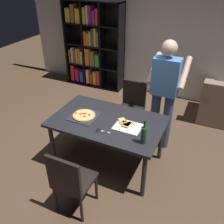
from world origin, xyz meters
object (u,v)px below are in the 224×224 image
object	(u,v)px
chair_far_side	(132,104)
person_serving_pizza	(164,90)
dining_table	(107,125)
kitchen_scissors	(101,131)
chair_near_camera	(70,180)
bookshelf	(91,46)
pepperoni_pizza_on_tray	(84,116)
wine_bottle	(144,135)

from	to	relation	value
chair_far_side	person_serving_pizza	distance (m)	0.79
dining_table	kitchen_scissors	xyz separation A→B (m)	(0.03, -0.27, 0.08)
dining_table	chair_near_camera	distance (m)	0.98
bookshelf	kitchen_scissors	bearing A→B (deg)	-58.73
pepperoni_pizza_on_tray	kitchen_scissors	size ratio (longest dim) A/B	1.95
dining_table	kitchen_scissors	distance (m)	0.28
bookshelf	pepperoni_pizza_on_tray	world-z (taller)	bookshelf
chair_far_side	kitchen_scissors	world-z (taller)	chair_far_side
person_serving_pizza	wine_bottle	size ratio (longest dim) A/B	5.54
chair_far_side	bookshelf	bearing A→B (deg)	138.07
chair_far_side	kitchen_scissors	bearing A→B (deg)	-88.47
chair_near_camera	wine_bottle	size ratio (longest dim) A/B	2.85
kitchen_scissors	pepperoni_pizza_on_tray	bearing A→B (deg)	150.42
dining_table	chair_near_camera	world-z (taller)	chair_near_camera
wine_bottle	dining_table	bearing A→B (deg)	156.90
bookshelf	pepperoni_pizza_on_tray	distance (m)	2.73
kitchen_scissors	person_serving_pizza	bearing A→B (deg)	61.55
person_serving_pizza	wine_bottle	distance (m)	1.01
chair_far_side	pepperoni_pizza_on_tray	bearing A→B (deg)	-108.47
person_serving_pizza	kitchen_scissors	xyz separation A→B (m)	(-0.55, -1.01, -0.24)
chair_far_side	wine_bottle	bearing A→B (deg)	-63.54
bookshelf	person_serving_pizza	bearing A→B (deg)	-37.17
pepperoni_pizza_on_tray	kitchen_scissors	bearing A→B (deg)	-29.58
chair_far_side	dining_table	bearing A→B (deg)	-90.00
chair_far_side	person_serving_pizza	xyz separation A→B (m)	(0.58, -0.22, 0.49)
dining_table	kitchen_scissors	size ratio (longest dim) A/B	7.95
pepperoni_pizza_on_tray	kitchen_scissors	xyz separation A→B (m)	(0.37, -0.21, -0.01)
kitchen_scissors	chair_near_camera	bearing A→B (deg)	-92.71
person_serving_pizza	wine_bottle	bearing A→B (deg)	-88.42
chair_far_side	wine_bottle	size ratio (longest dim) A/B	2.85
chair_far_side	bookshelf	world-z (taller)	bookshelf
dining_table	chair_far_side	distance (m)	0.98
bookshelf	person_serving_pizza	size ratio (longest dim) A/B	1.11
chair_near_camera	person_serving_pizza	xyz separation A→B (m)	(0.58, 1.71, 0.49)
dining_table	chair_far_side	bearing A→B (deg)	90.00
dining_table	chair_near_camera	bearing A→B (deg)	-90.00
dining_table	pepperoni_pizza_on_tray	world-z (taller)	pepperoni_pizza_on_tray
dining_table	chair_far_side	size ratio (longest dim) A/B	1.72
chair_far_side	person_serving_pizza	size ratio (longest dim) A/B	0.51
bookshelf	person_serving_pizza	distance (m)	2.70
dining_table	wine_bottle	distance (m)	0.69
dining_table	bookshelf	bearing A→B (deg)	123.50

